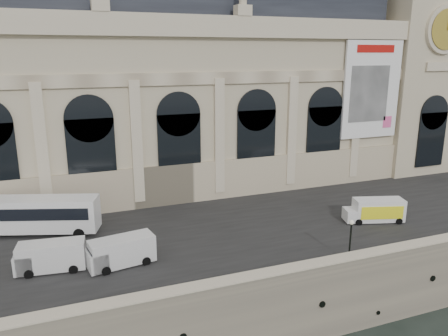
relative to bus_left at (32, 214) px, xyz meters
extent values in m
cube|color=gray|center=(20.42, 16.76, -5.16)|extent=(160.00, 70.00, 6.00)
cube|color=#2D2D2D|center=(20.42, -4.24, -2.13)|extent=(160.00, 24.00, 0.06)
cube|color=gray|center=(20.42, -17.64, -1.61)|extent=(160.00, 1.20, 1.10)
cube|color=beige|center=(20.42, -17.64, -1.01)|extent=(160.00, 1.40, 0.12)
cube|color=#C4B696|center=(14.42, 12.76, 8.84)|extent=(68.00, 18.00, 22.00)
cube|color=beige|center=(14.42, 3.61, 0.34)|extent=(68.60, 0.40, 5.00)
cube|color=beige|center=(14.42, 3.46, 18.64)|extent=(69.00, 0.80, 2.40)
cube|color=beige|center=(14.42, 3.61, 12.84)|extent=(68.00, 0.30, 1.40)
cube|color=beige|center=(1.42, 3.51, 5.84)|extent=(1.20, 0.50, 14.00)
cube|color=black|center=(6.42, 3.58, 4.34)|extent=(5.20, 0.25, 9.00)
cylinder|color=black|center=(6.42, 3.58, 8.84)|extent=(5.20, 0.25, 5.20)
cube|color=beige|center=(11.42, 3.51, 5.84)|extent=(1.20, 0.50, 14.00)
cube|color=black|center=(16.42, 3.58, 4.34)|extent=(5.20, 0.25, 9.00)
cylinder|color=black|center=(16.42, 3.58, 8.84)|extent=(5.20, 0.25, 5.20)
cube|color=beige|center=(21.42, 3.51, 5.84)|extent=(1.20, 0.50, 14.00)
cube|color=black|center=(26.42, 3.58, 4.34)|extent=(5.20, 0.25, 9.00)
cylinder|color=black|center=(26.42, 3.58, 8.84)|extent=(5.20, 0.25, 5.20)
cube|color=beige|center=(31.42, 3.51, 5.84)|extent=(1.20, 0.50, 14.00)
cube|color=black|center=(36.42, 3.58, 4.34)|extent=(5.20, 0.25, 9.00)
cylinder|color=black|center=(36.42, 3.58, 8.84)|extent=(5.20, 0.25, 5.20)
cube|color=beige|center=(41.42, 3.51, 5.84)|extent=(1.20, 0.50, 14.00)
cube|color=white|center=(43.42, 3.31, 10.84)|extent=(9.00, 0.35, 13.00)
cube|color=#AC0F0B|center=(43.42, 3.11, 16.24)|extent=(6.00, 0.06, 1.00)
cube|color=gray|center=(42.92, 3.11, 10.34)|extent=(6.20, 0.06, 7.50)
cube|color=#E75193|center=(46.42, 3.11, 6.34)|extent=(1.40, 0.06, 1.60)
cube|color=#C4B696|center=(54.42, 9.76, 12.84)|extent=(12.00, 14.00, 30.00)
cylinder|color=beige|center=(54.42, 2.51, 18.84)|extent=(6.60, 0.50, 6.60)
cylinder|color=black|center=(54.42, 2.21, 18.84)|extent=(5.40, 0.15, 5.40)
cylinder|color=gold|center=(54.42, 2.14, 18.84)|extent=(5.50, 0.06, 5.50)
cube|color=black|center=(54.42, 2.61, 3.34)|extent=(5.00, 0.25, 8.00)
cube|color=white|center=(0.01, 0.00, 0.01)|extent=(13.18, 6.77, 3.36)
cube|color=black|center=(-0.44, -1.32, 0.45)|extent=(11.31, 3.93, 1.19)
cube|color=black|center=(0.46, 1.32, 0.45)|extent=(11.31, 3.93, 1.19)
cylinder|color=black|center=(4.19, -2.86, -1.61)|extent=(1.13, 0.66, 1.08)
cylinder|color=black|center=(5.07, -0.30, -1.61)|extent=(1.13, 0.66, 1.08)
cube|color=silver|center=(1.75, -8.83, -0.81)|extent=(5.62, 2.77, 2.30)
cube|color=silver|center=(-0.39, -8.56, -1.16)|extent=(1.77, 2.27, 1.60)
cube|color=black|center=(-0.95, -8.49, -0.61)|extent=(0.29, 1.79, 0.80)
cylinder|color=black|center=(-0.10, -9.66, -1.78)|extent=(0.79, 0.34, 0.76)
cylinder|color=black|center=(0.17, -7.57, -1.78)|extent=(0.79, 0.34, 0.76)
cylinder|color=black|center=(3.33, -10.09, -1.78)|extent=(0.79, 0.34, 0.76)
cylinder|color=black|center=(3.59, -8.01, -1.78)|extent=(0.79, 0.34, 0.76)
cube|color=silver|center=(7.41, -10.03, -0.79)|extent=(5.72, 2.97, 2.32)
cube|color=silver|center=(5.25, -10.38, -1.15)|extent=(1.85, 2.34, 1.62)
cube|color=black|center=(4.69, -10.47, -0.59)|extent=(0.35, 1.80, 0.81)
cylinder|color=black|center=(5.85, -11.36, -1.77)|extent=(0.80, 0.37, 0.77)
cylinder|color=black|center=(5.51, -9.26, -1.77)|extent=(0.80, 0.37, 0.77)
cylinder|color=black|center=(9.30, -10.80, -1.77)|extent=(0.80, 0.37, 0.77)
cylinder|color=black|center=(8.96, -8.71, -1.77)|extent=(0.80, 0.37, 0.77)
cube|color=white|center=(34.94, -9.72, -0.79)|extent=(5.66, 3.50, 2.38)
cube|color=yellow|center=(34.64, -10.71, -0.79)|extent=(4.41, 1.41, 1.41)
cube|color=#AC0F0B|center=(34.64, -10.71, -0.79)|extent=(2.54, 0.82, 0.53)
cube|color=white|center=(32.08, -8.83, -1.32)|extent=(1.92, 2.27, 1.32)
cylinder|color=black|center=(32.28, -9.96, -1.80)|extent=(0.75, 0.44, 0.71)
cylinder|color=black|center=(32.88, -8.02, -1.80)|extent=(0.75, 0.44, 0.71)
cylinder|color=black|center=(36.50, -11.26, -1.80)|extent=(0.75, 0.44, 0.71)
cylinder|color=black|center=(37.10, -9.32, -1.80)|extent=(0.75, 0.44, 0.71)
cylinder|color=black|center=(26.04, -16.63, -1.97)|extent=(0.40, 0.40, 0.37)
cylinder|color=black|center=(26.04, -16.63, -0.32)|extent=(0.15, 0.15, 3.68)
sphere|color=beige|center=(26.04, -16.63, 1.61)|extent=(0.40, 0.40, 0.40)
camera|label=1|loc=(3.21, -45.38, 15.69)|focal=35.00mm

